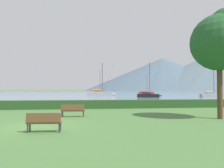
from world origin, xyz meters
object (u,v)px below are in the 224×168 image
object	(u,v)px
sailboat_slip_1	(99,93)
park_bench_near_path	(44,121)
sailboat_slip_6	(146,93)
sailboat_slip_8	(212,95)
sailboat_slip_3	(148,95)
sailboat_slip_0	(101,94)
park_bench_under_tree	(73,110)
park_tree	(221,39)

from	to	relation	value
sailboat_slip_1	park_bench_near_path	size ratio (longest dim) A/B	6.40
sailboat_slip_6	park_bench_near_path	world-z (taller)	sailboat_slip_6
sailboat_slip_8	sailboat_slip_3	bearing A→B (deg)	-176.27
sailboat_slip_0	sailboat_slip_6	xyz separation A→B (m)	(22.50, 26.52, -0.15)
park_bench_under_tree	sailboat_slip_6	bearing A→B (deg)	73.32
sailboat_slip_0	park_tree	xyz separation A→B (m)	(4.81, -52.52, 4.97)
sailboat_slip_8	park_tree	distance (m)	45.99
sailboat_slip_3	sailboat_slip_8	size ratio (longest dim) A/B	1.01
sailboat_slip_6	park_tree	bearing A→B (deg)	-96.28
park_bench_under_tree	park_tree	size ratio (longest dim) A/B	0.22
sailboat_slip_1	park_bench_under_tree	world-z (taller)	sailboat_slip_1
park_bench_under_tree	sailboat_slip_3	bearing A→B (deg)	68.87
park_bench_under_tree	sailboat_slip_0	bearing A→B (deg)	86.99
sailboat_slip_3	park_bench_near_path	bearing A→B (deg)	-98.17
park_bench_near_path	sailboat_slip_1	bearing A→B (deg)	88.38
sailboat_slip_0	sailboat_slip_1	world-z (taller)	sailboat_slip_1
sailboat_slip_3	park_tree	distance (m)	41.44
sailboat_slip_6	park_bench_under_tree	distance (m)	81.70
sailboat_slip_1	park_bench_near_path	world-z (taller)	sailboat_slip_1
sailboat_slip_0	sailboat_slip_3	bearing A→B (deg)	-41.90
sailboat_slip_0	park_bench_near_path	world-z (taller)	sailboat_slip_0
sailboat_slip_1	sailboat_slip_8	xyz separation A→B (m)	(27.52, -41.18, -0.05)
park_bench_under_tree	sailboat_slip_8	bearing A→B (deg)	50.02
sailboat_slip_1	sailboat_slip_6	world-z (taller)	sailboat_slip_1
sailboat_slip_0	sailboat_slip_6	world-z (taller)	sailboat_slip_0
sailboat_slip_3	park_bench_near_path	distance (m)	47.66
sailboat_slip_0	park_bench_under_tree	world-z (taller)	sailboat_slip_0
sailboat_slip_1	sailboat_slip_6	bearing A→B (deg)	9.49
sailboat_slip_1	sailboat_slip_0	bearing A→B (deg)	-80.64
sailboat_slip_6	park_bench_near_path	xyz separation A→B (m)	(-29.37, -82.39, -0.07)
sailboat_slip_0	sailboat_slip_3	distance (m)	16.80
sailboat_slip_6	sailboat_slip_8	size ratio (longest dim) A/B	0.91
sailboat_slip_3	sailboat_slip_1	bearing A→B (deg)	119.56
sailboat_slip_6	sailboat_slip_1	bearing A→B (deg)	-176.37
sailboat_slip_0	park_tree	size ratio (longest dim) A/B	1.31
sailboat_slip_1	sailboat_slip_3	xyz separation A→B (m)	(10.39, -39.51, -0.07)
sailboat_slip_8	park_bench_near_path	distance (m)	55.31
sailboat_slip_8	park_bench_under_tree	bearing A→B (deg)	-124.27
sailboat_slip_0	sailboat_slip_8	size ratio (longest dim) A/B	1.15
sailboat_slip_3	park_bench_under_tree	bearing A→B (deg)	-99.89
sailboat_slip_6	park_tree	xyz separation A→B (m)	(-17.69, -79.04, 5.11)
sailboat_slip_1	sailboat_slip_6	size ratio (longest dim) A/B	1.29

